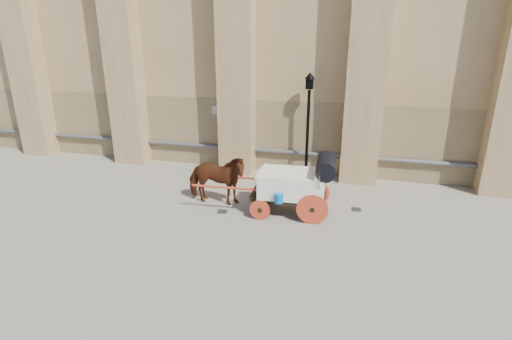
# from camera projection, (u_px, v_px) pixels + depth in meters

# --- Properties ---
(ground) EXTENTS (90.00, 90.00, 0.00)m
(ground) POSITION_uv_depth(u_px,v_px,m) (235.00, 207.00, 13.67)
(ground) COLOR gray
(ground) RESTS_ON ground
(horse) EXTENTS (2.17, 1.03, 1.81)m
(horse) POSITION_uv_depth(u_px,v_px,m) (216.00, 179.00, 13.61)
(horse) COLOR #562812
(horse) RESTS_ON ground
(carriage) EXTENTS (4.65, 1.72, 2.01)m
(carriage) POSITION_uv_depth(u_px,v_px,m) (297.00, 183.00, 12.84)
(carriage) COLOR black
(carriage) RESTS_ON ground
(street_lamp) EXTENTS (0.40, 0.40, 4.22)m
(street_lamp) POSITION_uv_depth(u_px,v_px,m) (308.00, 123.00, 15.62)
(street_lamp) COLOR black
(street_lamp) RESTS_ON ground
(drain_grate_near) EXTENTS (0.36, 0.36, 0.01)m
(drain_grate_near) POSITION_uv_depth(u_px,v_px,m) (222.00, 212.00, 13.30)
(drain_grate_near) COLOR black
(drain_grate_near) RESTS_ON ground
(drain_grate_far) EXTENTS (0.35, 0.35, 0.01)m
(drain_grate_far) POSITION_uv_depth(u_px,v_px,m) (356.00, 209.00, 13.46)
(drain_grate_far) COLOR black
(drain_grate_far) RESTS_ON ground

